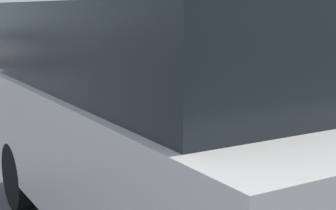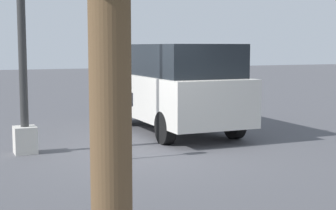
% 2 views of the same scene
% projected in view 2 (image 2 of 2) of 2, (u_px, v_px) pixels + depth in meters
% --- Properties ---
extents(ground_plane, '(80.00, 80.00, 0.00)m').
position_uv_depth(ground_plane, '(154.00, 154.00, 10.36)').
color(ground_plane, '#4C4C51').
extents(parking_meter_near, '(0.22, 0.14, 1.36)m').
position_uv_depth(parking_meter_near, '(128.00, 107.00, 9.76)').
color(parking_meter_near, '#4C4C4C').
rests_on(parking_meter_near, ground).
extents(lamp_post, '(0.44, 0.44, 6.12)m').
position_uv_depth(lamp_post, '(22.00, 51.00, 10.17)').
color(lamp_post, beige).
rests_on(lamp_post, ground).
extents(parked_van, '(4.89, 2.05, 2.21)m').
position_uv_depth(parked_van, '(175.00, 85.00, 12.94)').
color(parked_van, beige).
rests_on(parked_van, ground).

